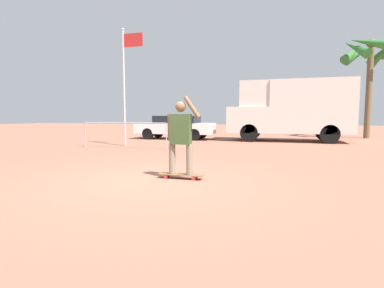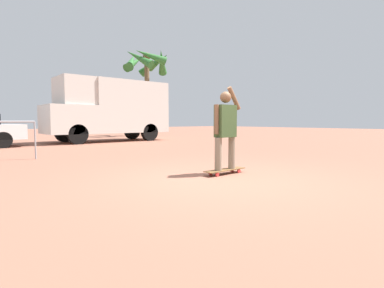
# 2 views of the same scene
# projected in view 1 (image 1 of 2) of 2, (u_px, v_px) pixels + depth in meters

# --- Properties ---
(ground_plane) EXTENTS (80.00, 80.00, 0.00)m
(ground_plane) POSITION_uv_depth(u_px,v_px,m) (155.00, 180.00, 6.26)
(ground_plane) COLOR #935B47
(skateboard) EXTENTS (0.99, 0.23, 0.09)m
(skateboard) POSITION_uv_depth(u_px,v_px,m) (181.00, 175.00, 6.42)
(skateboard) COLOR brown
(skateboard) RESTS_ON ground_plane
(person_skateboarder) EXTENTS (0.72, 0.22, 1.67)m
(person_skateboarder) POSITION_uv_depth(u_px,v_px,m) (181.00, 133.00, 6.33)
(person_skateboarder) COLOR gray
(person_skateboarder) RESTS_ON skateboard
(camper_van) EXTENTS (6.19, 2.17, 3.15)m
(camper_van) POSITION_uv_depth(u_px,v_px,m) (292.00, 108.00, 15.67)
(camper_van) COLOR black
(camper_van) RESTS_ON ground_plane
(parked_car_white) EXTENTS (4.47, 1.72, 1.34)m
(parked_car_white) POSITION_uv_depth(u_px,v_px,m) (176.00, 126.00, 17.33)
(parked_car_white) COLOR black
(parked_car_white) RESTS_ON ground_plane
(palm_tree_near_van) EXTENTS (3.41, 3.33, 6.06)m
(palm_tree_near_van) POSITION_uv_depth(u_px,v_px,m) (371.00, 53.00, 17.54)
(palm_tree_near_van) COLOR brown
(palm_tree_near_van) RESTS_ON ground_plane
(flagpole) EXTENTS (0.99, 0.12, 5.14)m
(flagpole) POSITION_uv_depth(u_px,v_px,m) (126.00, 78.00, 13.11)
(flagpole) COLOR #B7B7BC
(flagpole) RESTS_ON ground_plane
(plaza_railing_segment) EXTENTS (3.80, 0.05, 1.08)m
(plaza_railing_segment) POSITION_uv_depth(u_px,v_px,m) (124.00, 127.00, 12.37)
(plaza_railing_segment) COLOR #99999E
(plaza_railing_segment) RESTS_ON ground_plane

